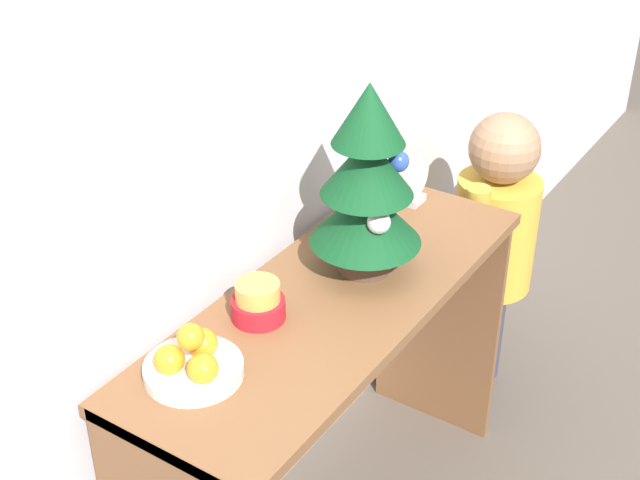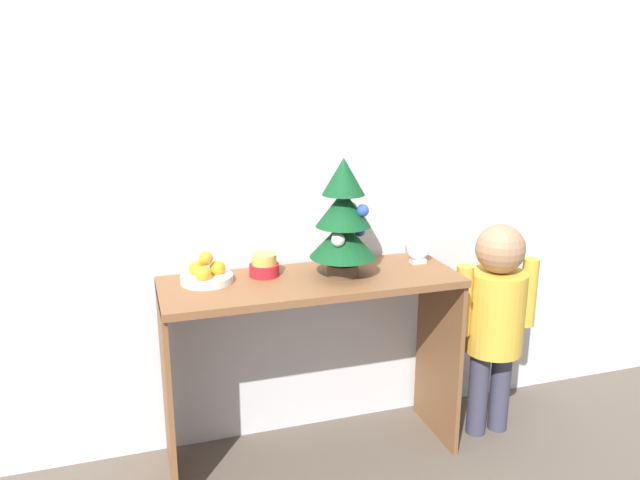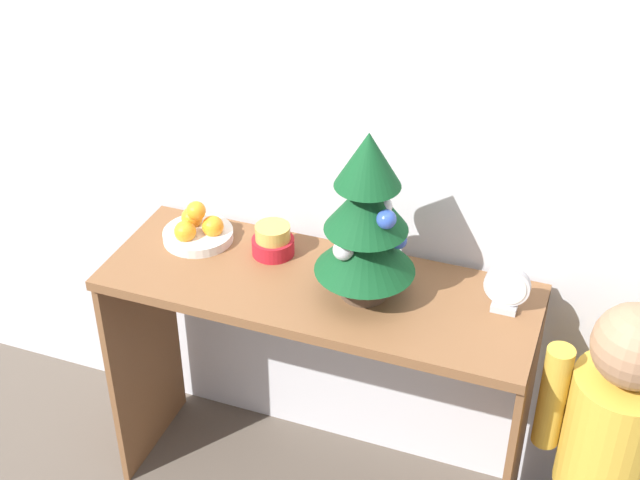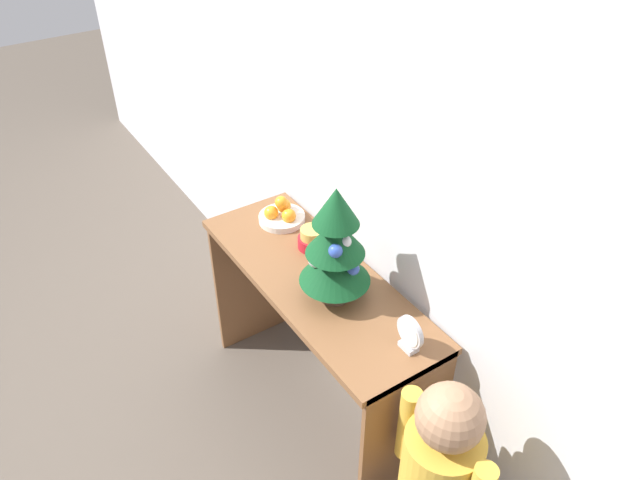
{
  "view_description": "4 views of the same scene",
  "coord_description": "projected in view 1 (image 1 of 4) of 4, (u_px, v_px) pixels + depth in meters",
  "views": [
    {
      "loc": [
        -1.46,
        -0.7,
        1.99
      ],
      "look_at": [
        -0.02,
        0.25,
        0.96
      ],
      "focal_mm": 50.0,
      "sensor_mm": 36.0,
      "label": 1
    },
    {
      "loc": [
        -0.68,
        -2.06,
        1.62
      ],
      "look_at": [
        0.04,
        0.23,
        0.96
      ],
      "focal_mm": 35.0,
      "sensor_mm": 36.0,
      "label": 2
    },
    {
      "loc": [
        0.69,
        -1.63,
        2.25
      ],
      "look_at": [
        0.01,
        0.21,
        0.96
      ],
      "focal_mm": 50.0,
      "sensor_mm": 36.0,
      "label": 3
    },
    {
      "loc": [
        1.59,
        -0.81,
        2.41
      ],
      "look_at": [
        0.07,
        0.19,
        1.04
      ],
      "focal_mm": 35.0,
      "sensor_mm": 36.0,
      "label": 4
    }
  ],
  "objects": [
    {
      "name": "console_table",
      "position": [
        334.0,
        359.0,
        2.18
      ],
      "size": [
        1.21,
        0.43,
        0.81
      ],
      "color": "brown",
      "rests_on": "ground_plane"
    },
    {
      "name": "back_wall",
      "position": [
        238.0,
        94.0,
        1.98
      ],
      "size": [
        7.0,
        0.05,
        2.5
      ],
      "primitive_type": "cube",
      "color": "silver",
      "rests_on": "ground_plane"
    },
    {
      "name": "mini_tree",
      "position": [
        367.0,
        183.0,
        2.05
      ],
      "size": [
        0.27,
        0.27,
        0.48
      ],
      "color": "#4C3828",
      "rests_on": "console_table"
    },
    {
      "name": "fruit_bowl",
      "position": [
        193.0,
        363.0,
        1.81
      ],
      "size": [
        0.21,
        0.21,
        0.13
      ],
      "color": "silver",
      "rests_on": "console_table"
    },
    {
      "name": "child_figure",
      "position": [
        495.0,
        230.0,
        2.75
      ],
      "size": [
        0.4,
        0.26,
        0.98
      ],
      "color": "#38384C",
      "rests_on": "ground_plane"
    },
    {
      "name": "desk_clock",
      "position": [
        416.0,
        181.0,
        2.43
      ],
      "size": [
        0.12,
        0.04,
        0.14
      ],
      "color": "#B2B2B7",
      "rests_on": "console_table"
    },
    {
      "name": "singing_bowl",
      "position": [
        258.0,
        302.0,
        1.98
      ],
      "size": [
        0.12,
        0.12,
        0.09
      ],
      "color": "#AD1923",
      "rests_on": "console_table"
    }
  ]
}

